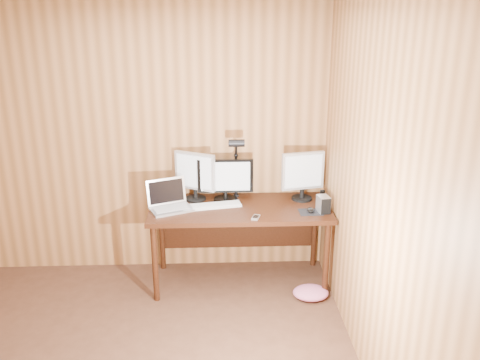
{
  "coord_description": "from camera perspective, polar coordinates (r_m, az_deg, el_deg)",
  "views": [
    {
      "loc": [
        0.75,
        -2.56,
        2.44
      ],
      "look_at": [
        0.93,
        1.58,
        1.02
      ],
      "focal_mm": 38.0,
      "sensor_mm": 36.0,
      "label": 1
    }
  ],
  "objects": [
    {
      "name": "laptop",
      "position": [
        4.52,
        -7.97,
        -2.41
      ],
      "size": [
        0.43,
        0.39,
        0.25
      ],
      "rotation": [
        0.0,
        0.0,
        0.41
      ],
      "color": "silver",
      "rests_on": "desk"
    },
    {
      "name": "monitor_center",
      "position": [
        4.6,
        -1.65,
        0.04
      ],
      "size": [
        0.5,
        0.22,
        0.4
      ],
      "rotation": [
        0.0,
        0.0,
        -0.01
      ],
      "color": "black",
      "rests_on": "desk"
    },
    {
      "name": "hard_drive",
      "position": [
        4.45,
        9.34,
        -2.7
      ],
      "size": [
        0.11,
        0.15,
        0.14
      ],
      "rotation": [
        0.0,
        0.0,
        0.17
      ],
      "color": "silver",
      "rests_on": "desk"
    },
    {
      "name": "monitor_right",
      "position": [
        4.65,
        7.06,
        0.62
      ],
      "size": [
        0.4,
        0.19,
        0.45
      ],
      "rotation": [
        0.0,
        0.0,
        0.22
      ],
      "color": "black",
      "rests_on": "desk"
    },
    {
      "name": "room_shell",
      "position": [
        2.92,
        -17.24,
        -6.02
      ],
      "size": [
        4.0,
        4.0,
        4.0
      ],
      "color": "#492B1B",
      "rests_on": "ground"
    },
    {
      "name": "desk",
      "position": [
        4.64,
        -0.06,
        -4.09
      ],
      "size": [
        1.6,
        0.7,
        0.75
      ],
      "color": "black",
      "rests_on": "floor"
    },
    {
      "name": "mousepad",
      "position": [
        4.45,
        7.93,
        -3.59
      ],
      "size": [
        0.2,
        0.17,
        0.0
      ],
      "primitive_type": "cube",
      "rotation": [
        0.0,
        0.0,
        0.02
      ],
      "color": "black",
      "rests_on": "desk"
    },
    {
      "name": "fabric_pile",
      "position": [
        4.62,
        7.94,
        -12.43
      ],
      "size": [
        0.33,
        0.27,
        0.1
      ],
      "primitive_type": null,
      "rotation": [
        0.0,
        0.0,
        0.04
      ],
      "color": "#D96991",
      "rests_on": "floor"
    },
    {
      "name": "monitor_left",
      "position": [
        4.63,
        -5.08,
        0.59
      ],
      "size": [
        0.37,
        0.21,
        0.45
      ],
      "rotation": [
        0.0,
        0.0,
        -0.47
      ],
      "color": "black",
      "rests_on": "desk"
    },
    {
      "name": "keyboard",
      "position": [
        4.53,
        -2.76,
        -2.85
      ],
      "size": [
        0.47,
        0.22,
        0.02
      ],
      "rotation": [
        0.0,
        0.0,
        0.19
      ],
      "color": "white",
      "rests_on": "desk"
    },
    {
      "name": "speaker",
      "position": [
        4.69,
        9.22,
        -1.78
      ],
      "size": [
        0.05,
        0.05,
        0.11
      ],
      "primitive_type": "cylinder",
      "color": "black",
      "rests_on": "desk"
    },
    {
      "name": "phone",
      "position": [
        4.29,
        1.79,
        -4.21
      ],
      "size": [
        0.09,
        0.12,
        0.02
      ],
      "rotation": [
        0.0,
        0.0,
        -0.33
      ],
      "color": "silver",
      "rests_on": "desk"
    },
    {
      "name": "desk_lamp",
      "position": [
        4.58,
        -0.42,
        2.35
      ],
      "size": [
        0.14,
        0.2,
        0.62
      ],
      "rotation": [
        0.0,
        0.0,
        -0.19
      ],
      "color": "black",
      "rests_on": "desk"
    },
    {
      "name": "mouse",
      "position": [
        4.44,
        7.94,
        -3.35
      ],
      "size": [
        0.08,
        0.12,
        0.04
      ],
      "primitive_type": "ellipsoid",
      "rotation": [
        0.0,
        0.0,
        -0.17
      ],
      "color": "black",
      "rests_on": "mousepad"
    }
  ]
}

